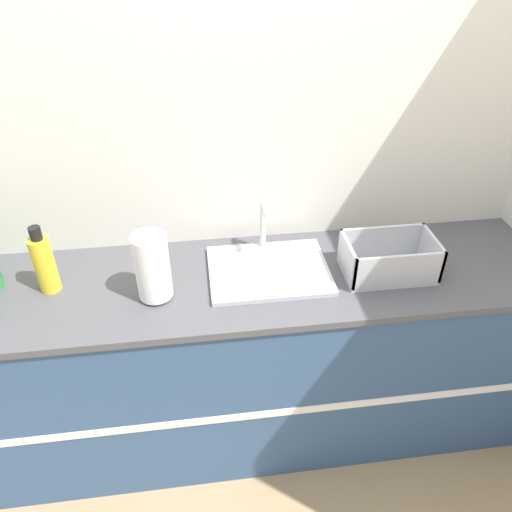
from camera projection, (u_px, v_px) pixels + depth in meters
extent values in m
plane|color=tan|center=(255.00, 477.00, 2.29)|extent=(12.00, 12.00, 0.00)
cube|color=beige|center=(235.00, 158.00, 2.04)|extent=(4.92, 0.06, 2.60)
cube|color=#33517A|center=(247.00, 361.00, 2.27)|extent=(2.52, 0.59, 0.90)
cube|color=white|center=(255.00, 414.00, 2.03)|extent=(2.52, 0.01, 0.04)
cube|color=#4C4C51|center=(245.00, 280.00, 2.00)|extent=(2.54, 0.62, 0.03)
cube|color=silver|center=(269.00, 270.00, 2.01)|extent=(0.48, 0.38, 0.02)
cylinder|color=silver|center=(263.00, 225.00, 2.08)|extent=(0.02, 0.02, 0.21)
cylinder|color=silver|center=(265.00, 211.00, 1.97)|extent=(0.02, 0.12, 0.02)
cylinder|color=#4C4C51|center=(157.00, 295.00, 1.89)|extent=(0.10, 0.10, 0.01)
cylinder|color=white|center=(152.00, 267.00, 1.81)|extent=(0.13, 0.13, 0.26)
cube|color=#B7BABF|center=(386.00, 271.00, 2.01)|extent=(0.36, 0.22, 0.01)
cube|color=#B7BABF|center=(399.00, 271.00, 1.88)|extent=(0.36, 0.01, 0.14)
cube|color=#B7BABF|center=(381.00, 241.00, 2.05)|extent=(0.36, 0.01, 0.14)
cube|color=#B7BABF|center=(347.00, 259.00, 1.95)|extent=(0.01, 0.22, 0.14)
cube|color=#B7BABF|center=(431.00, 252.00, 1.99)|extent=(0.01, 0.22, 0.14)
cylinder|color=yellow|center=(45.00, 265.00, 1.86)|extent=(0.08, 0.08, 0.23)
cylinder|color=black|center=(35.00, 233.00, 1.78)|extent=(0.04, 0.04, 0.05)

